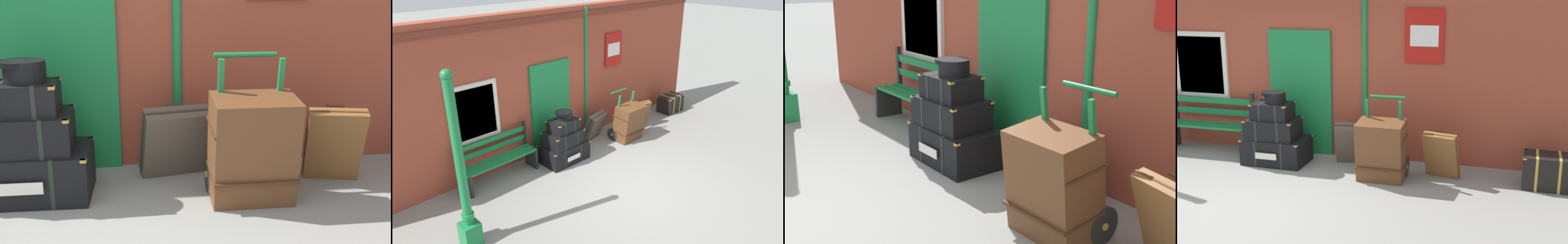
# 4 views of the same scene
# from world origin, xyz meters

# --- Properties ---
(brick_facade) EXTENTS (10.40, 0.35, 3.20)m
(brick_facade) POSITION_xyz_m (-0.01, 2.60, 1.60)
(brick_facade) COLOR #9E422D
(brick_facade) RESTS_ON ground
(steamer_trunk_base) EXTENTS (1.02, 0.69, 0.43)m
(steamer_trunk_base) POSITION_xyz_m (-0.23, 1.80, 0.21)
(steamer_trunk_base) COLOR black
(steamer_trunk_base) RESTS_ON ground
(steamer_trunk_middle) EXTENTS (0.83, 0.58, 0.33)m
(steamer_trunk_middle) POSITION_xyz_m (-0.26, 1.78, 0.58)
(steamer_trunk_middle) COLOR black
(steamer_trunk_middle) RESTS_ON steamer_trunk_base
(steamer_trunk_top) EXTENTS (0.63, 0.47, 0.27)m
(steamer_trunk_top) POSITION_xyz_m (-0.26, 1.77, 0.87)
(steamer_trunk_top) COLOR black
(steamer_trunk_top) RESTS_ON steamer_trunk_middle
(round_hatbox) EXTENTS (0.39, 0.35, 0.18)m
(round_hatbox) POSITION_xyz_m (-0.21, 1.78, 1.10)
(round_hatbox) COLOR black
(round_hatbox) RESTS_ON steamer_trunk_top
(porters_trolley) EXTENTS (0.71, 0.56, 1.21)m
(porters_trolley) POSITION_xyz_m (1.61, 1.65, 0.27)
(porters_trolley) COLOR black
(porters_trolley) RESTS_ON ground
(large_brown_trunk) EXTENTS (0.70, 0.54, 0.92)m
(large_brown_trunk) POSITION_xyz_m (1.61, 1.47, 0.46)
(large_brown_trunk) COLOR brown
(large_brown_trunk) RESTS_ON ground
(suitcase_olive) EXTENTS (0.69, 0.54, 0.70)m
(suitcase_olive) POSITION_xyz_m (1.02, 2.08, 0.35)
(suitcase_olive) COLOR #51473D
(suitcase_olive) RESTS_ON ground
(suitcase_slate) EXTENTS (0.57, 0.45, 0.73)m
(suitcase_slate) POSITION_xyz_m (2.45, 1.79, 0.36)
(suitcase_slate) COLOR brown
(suitcase_slate) RESTS_ON ground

